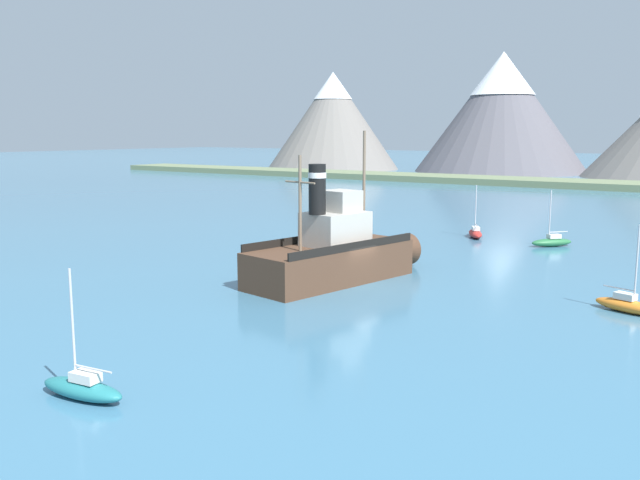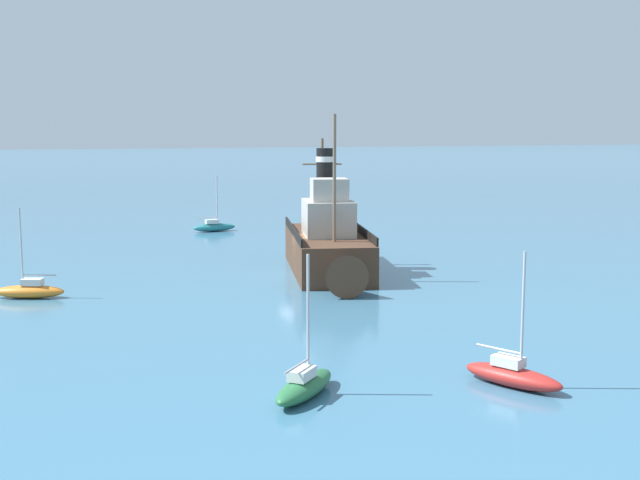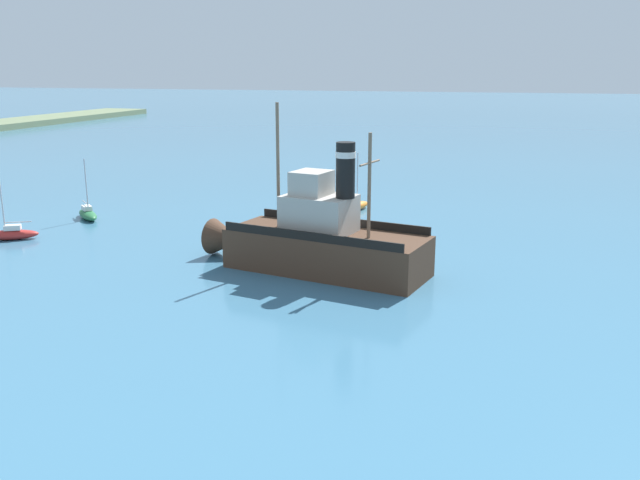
{
  "view_description": "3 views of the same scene",
  "coord_description": "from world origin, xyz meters",
  "px_view_note": "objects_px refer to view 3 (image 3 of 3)",
  "views": [
    {
      "loc": [
        21.97,
        -37.11,
        9.78
      ],
      "look_at": [
        -2.81,
        -0.19,
        2.69
      ],
      "focal_mm": 38.0,
      "sensor_mm": 36.0,
      "label": 1
    },
    {
      "loc": [
        14.04,
        47.38,
        9.16
      ],
      "look_at": [
        -0.9,
        1.26,
        2.29
      ],
      "focal_mm": 45.0,
      "sensor_mm": 36.0,
      "label": 2
    },
    {
      "loc": [
        -39.24,
        -11.16,
        11.93
      ],
      "look_at": [
        -2.66,
        -0.16,
        2.12
      ],
      "focal_mm": 38.0,
      "sensor_mm": 36.0,
      "label": 3
    }
  ],
  "objects_px": {
    "old_tugboat": "(317,241)",
    "sailboat_red": "(10,234)",
    "sailboat_orange": "(355,205)",
    "sailboat_green": "(88,214)"
  },
  "relations": [
    {
      "from": "old_tugboat",
      "to": "sailboat_orange",
      "type": "distance_m",
      "value": 17.86
    },
    {
      "from": "sailboat_orange",
      "to": "sailboat_red",
      "type": "relative_size",
      "value": 1.0
    },
    {
      "from": "old_tugboat",
      "to": "sailboat_red",
      "type": "xyz_separation_m",
      "value": [
        0.82,
        23.05,
        -1.4
      ]
    },
    {
      "from": "old_tugboat",
      "to": "sailboat_red",
      "type": "height_order",
      "value": "old_tugboat"
    },
    {
      "from": "old_tugboat",
      "to": "sailboat_orange",
      "type": "relative_size",
      "value": 3.02
    },
    {
      "from": "old_tugboat",
      "to": "sailboat_red",
      "type": "relative_size",
      "value": 3.02
    },
    {
      "from": "sailboat_red",
      "to": "sailboat_orange",
      "type": "bearing_deg",
      "value": -51.26
    },
    {
      "from": "old_tugboat",
      "to": "sailboat_red",
      "type": "bearing_deg",
      "value": 87.96
    },
    {
      "from": "sailboat_green",
      "to": "sailboat_red",
      "type": "height_order",
      "value": "same"
    },
    {
      "from": "sailboat_orange",
      "to": "sailboat_green",
      "type": "bearing_deg",
      "value": 115.53
    }
  ]
}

